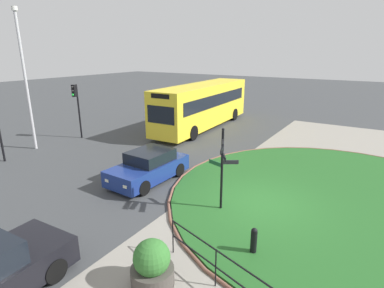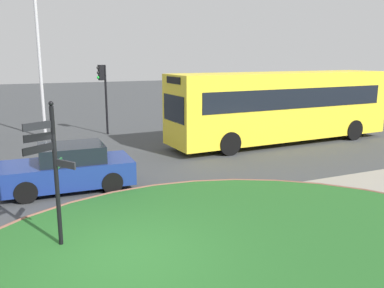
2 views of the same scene
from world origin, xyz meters
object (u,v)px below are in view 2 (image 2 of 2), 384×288
object	(u,v)px
signpost_directional	(53,166)
bus_yellow	(282,105)
traffic_light_near	(103,84)
car_near_lane	(68,169)
lamppost_tall	(39,51)

from	to	relation	value
signpost_directional	bus_yellow	distance (m)	13.16
traffic_light_near	car_near_lane	bearing A→B (deg)	63.76
traffic_light_near	bus_yellow	bearing A→B (deg)	135.90
bus_yellow	traffic_light_near	xyz separation A→B (m)	(-7.25, 5.49, 0.88)
car_near_lane	lamppost_tall	bearing A→B (deg)	-87.92
bus_yellow	lamppost_tall	size ratio (longest dim) A/B	1.41
car_near_lane	traffic_light_near	size ratio (longest dim) A/B	1.10
bus_yellow	lamppost_tall	xyz separation A→B (m)	(-10.21, 5.87, 2.52)
signpost_directional	car_near_lane	world-z (taller)	signpost_directional
car_near_lane	traffic_light_near	xyz separation A→B (m)	(3.00, 8.59, 2.00)
traffic_light_near	lamppost_tall	size ratio (longest dim) A/B	0.45
bus_yellow	traffic_light_near	world-z (taller)	traffic_light_near
bus_yellow	lamppost_tall	world-z (taller)	lamppost_tall
signpost_directional	traffic_light_near	size ratio (longest dim) A/B	0.87
car_near_lane	traffic_light_near	world-z (taller)	traffic_light_near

